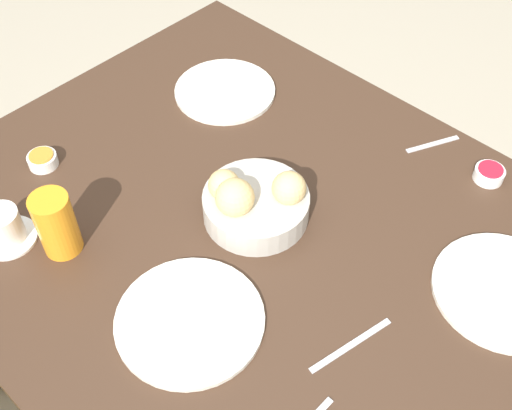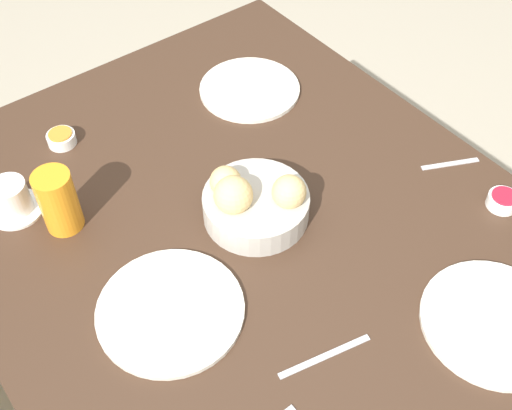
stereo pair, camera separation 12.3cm
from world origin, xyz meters
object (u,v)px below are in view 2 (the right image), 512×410
(jam_bowl_honey, at_px, (61,138))
(fork_silver, at_px, (325,356))
(coffee_cup, at_px, (12,199))
(jam_bowl_berry, at_px, (503,200))
(bread_basket, at_px, (253,201))
(plate_near_left, at_px, (495,322))
(spoon_coffee, at_px, (450,164))
(plate_far_center, at_px, (170,310))
(juice_glass, at_px, (58,201))
(plate_near_right, at_px, (250,89))

(jam_bowl_honey, xyz_separation_m, fork_silver, (-0.73, -0.11, -0.01))
(jam_bowl_honey, bearing_deg, coffee_cup, 126.97)
(jam_bowl_berry, distance_m, jam_bowl_honey, 0.93)
(bread_basket, relative_size, plate_near_left, 0.81)
(coffee_cup, height_order, spoon_coffee, coffee_cup)
(fork_silver, relative_size, spoon_coffee, 1.41)
(plate_far_center, bearing_deg, fork_silver, -145.90)
(coffee_cup, bearing_deg, plate_near_left, -143.93)
(plate_far_center, bearing_deg, coffee_cup, 16.65)
(juice_glass, bearing_deg, plate_near_right, -78.66)
(bread_basket, height_order, coffee_cup, bread_basket)
(jam_bowl_berry, height_order, jam_bowl_honey, same)
(bread_basket, distance_m, spoon_coffee, 0.44)
(juice_glass, bearing_deg, fork_silver, -158.22)
(bread_basket, xyz_separation_m, jam_bowl_berry, (-0.28, -0.41, -0.03))
(plate_far_center, bearing_deg, jam_bowl_honey, -5.10)
(plate_near_right, relative_size, juice_glass, 1.79)
(plate_near_right, distance_m, plate_far_center, 0.62)
(plate_near_right, bearing_deg, juice_glass, 101.34)
(plate_far_center, height_order, coffee_cup, coffee_cup)
(jam_bowl_berry, bearing_deg, jam_bowl_honey, 41.15)
(jam_bowl_berry, bearing_deg, plate_near_left, 125.84)
(plate_near_right, bearing_deg, spoon_coffee, -157.64)
(bread_basket, distance_m, jam_bowl_honey, 0.46)
(plate_far_center, relative_size, spoon_coffee, 2.17)
(plate_near_right, xyz_separation_m, coffee_cup, (-0.01, 0.59, 0.03))
(spoon_coffee, bearing_deg, plate_near_left, 142.10)
(coffee_cup, bearing_deg, plate_near_right, -88.59)
(fork_silver, xyz_separation_m, spoon_coffee, (0.17, -0.51, -0.00))
(fork_silver, bearing_deg, bread_basket, -16.24)
(plate_near_right, xyz_separation_m, juice_glass, (-0.11, 0.53, 0.06))
(plate_near_right, bearing_deg, jam_bowl_berry, -163.22)
(plate_far_center, xyz_separation_m, spoon_coffee, (-0.06, -0.66, -0.00))
(bread_basket, height_order, spoon_coffee, bread_basket)
(jam_bowl_honey, bearing_deg, fork_silver, -171.48)
(jam_bowl_berry, distance_m, spoon_coffee, 0.14)
(plate_near_right, relative_size, coffee_cup, 2.18)
(coffee_cup, distance_m, jam_bowl_honey, 0.20)
(plate_near_right, distance_m, jam_bowl_honey, 0.44)
(plate_near_left, distance_m, fork_silver, 0.30)
(plate_near_left, distance_m, plate_far_center, 0.56)
(jam_bowl_honey, relative_size, spoon_coffee, 0.52)
(bread_basket, xyz_separation_m, plate_near_left, (-0.44, -0.18, -0.04))
(coffee_cup, relative_size, jam_bowl_berry, 1.76)
(plate_near_left, relative_size, plate_far_center, 0.98)
(bread_basket, distance_m, coffee_cup, 0.47)
(bread_basket, distance_m, fork_silver, 0.33)
(juice_glass, height_order, jam_bowl_berry, juice_glass)
(coffee_cup, bearing_deg, jam_bowl_honey, -53.03)
(plate_near_left, bearing_deg, fork_silver, 64.32)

